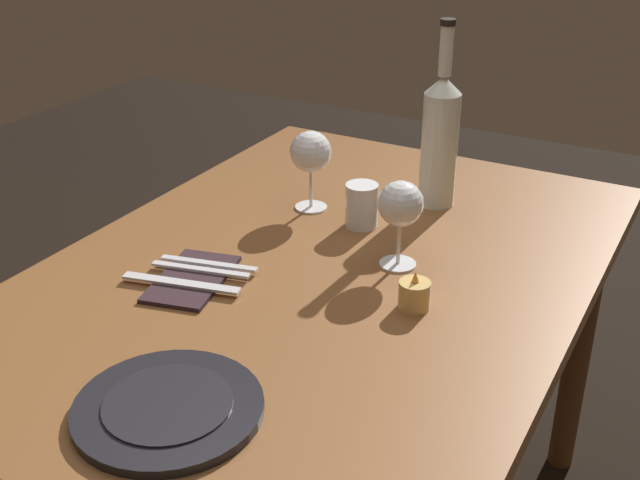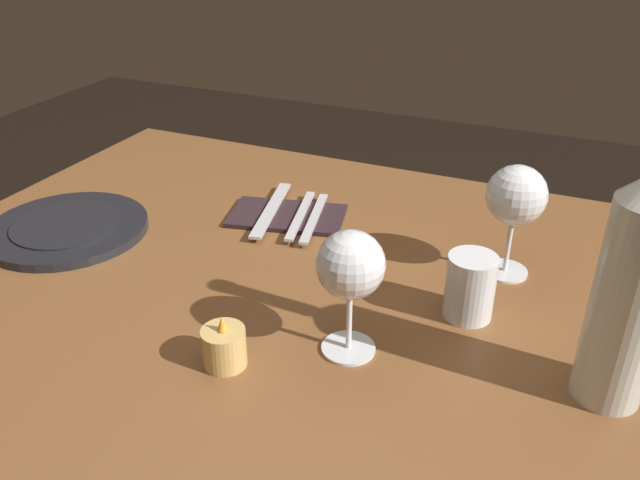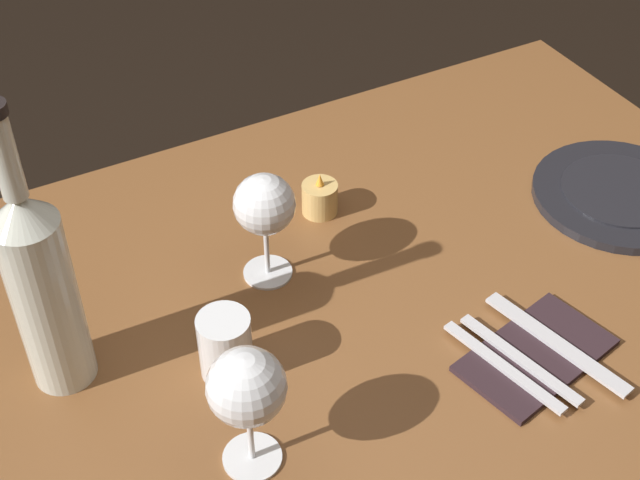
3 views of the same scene
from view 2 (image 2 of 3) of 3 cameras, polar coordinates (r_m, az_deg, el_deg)
name	(u,v)px [view 2 (image 2 of 3)]	position (r m, az deg, el deg)	size (l,w,h in m)	color
dining_table	(331,339)	(0.96, 0.98, -8.64)	(1.30, 0.90, 0.74)	brown
wine_glass_left	(516,198)	(0.93, 16.82, 3.56)	(0.08, 0.08, 0.17)	white
wine_glass_right	(350,267)	(0.73, 2.69, -2.41)	(0.08, 0.08, 0.16)	white
wine_bottle	(633,284)	(0.72, 25.79, -3.47)	(0.07, 0.07, 0.38)	silver
water_tumbler	(470,289)	(0.86, 13.01, -4.21)	(0.06, 0.06, 0.09)	white
votive_candle	(224,348)	(0.77, -8.40, -9.35)	(0.05, 0.05, 0.07)	#DBB266
dinner_plate	(67,228)	(1.13, -21.29, 0.98)	(0.25, 0.25, 0.02)	black
folded_napkin	(287,216)	(1.10, -2.90, 2.13)	(0.21, 0.15, 0.01)	#2D1E23
fork_inner	(300,215)	(1.08, -1.72, 2.20)	(0.05, 0.18, 0.00)	silver
fork_outer	(314,218)	(1.08, -0.52, 1.96)	(0.05, 0.18, 0.00)	silver
table_knife	(271,209)	(1.11, -4.30, 2.70)	(0.07, 0.21, 0.00)	silver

